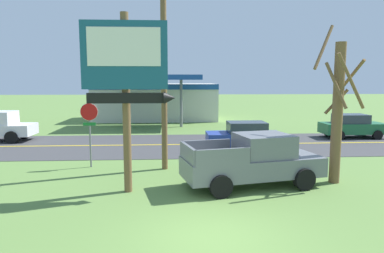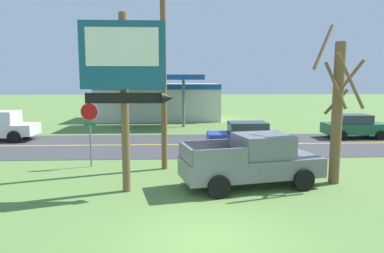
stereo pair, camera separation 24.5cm
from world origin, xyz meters
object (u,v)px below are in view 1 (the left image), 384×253
object	(u,v)px
motel_sign	(127,73)
bare_tree	(338,109)
pickup_grey_parked_on_lawn	(254,161)
car_blue_near_lane	(245,136)
gas_station	(156,100)
car_green_mid_lane	(352,126)
stop_sign	(90,123)
utility_pole	(164,50)

from	to	relation	value
motel_sign	bare_tree	bearing A→B (deg)	5.89
pickup_grey_parked_on_lawn	car_blue_near_lane	world-z (taller)	pickup_grey_parked_on_lawn
gas_station	pickup_grey_parked_on_lawn	bearing A→B (deg)	-78.50
bare_tree	car_green_mid_lane	bearing A→B (deg)	59.51
motel_sign	bare_tree	size ratio (longest dim) A/B	1.02
stop_sign	car_blue_near_lane	size ratio (longest dim) A/B	0.70
utility_pole	car_blue_near_lane	bearing A→B (deg)	41.27
utility_pole	pickup_grey_parked_on_lawn	distance (m)	6.12
bare_tree	car_green_mid_lane	xyz separation A→B (m)	(6.12, 10.40, -2.06)
pickup_grey_parked_on_lawn	car_blue_near_lane	bearing A→B (deg)	81.09
stop_sign	bare_tree	bearing A→B (deg)	-16.86
stop_sign	pickup_grey_parked_on_lawn	distance (m)	7.62
pickup_grey_parked_on_lawn	car_green_mid_lane	bearing A→B (deg)	48.64
utility_pole	gas_station	world-z (taller)	utility_pole
motel_sign	stop_sign	world-z (taller)	motel_sign
motel_sign	car_green_mid_lane	xyz separation A→B (m)	(13.96, 11.21, -3.39)
car_green_mid_lane	pickup_grey_parked_on_lawn	bearing A→B (deg)	-131.36
utility_pole	gas_station	distance (m)	20.32
bare_tree	pickup_grey_parked_on_lawn	world-z (taller)	bare_tree
gas_station	car_green_mid_lane	xyz separation A→B (m)	(14.01, -12.12, -1.11)
car_blue_near_lane	car_green_mid_lane	world-z (taller)	same
gas_station	pickup_grey_parked_on_lawn	distance (m)	23.26
stop_sign	bare_tree	distance (m)	10.53
motel_sign	car_green_mid_lane	world-z (taller)	motel_sign
utility_pole	bare_tree	bearing A→B (deg)	-20.68
car_green_mid_lane	stop_sign	bearing A→B (deg)	-155.54
bare_tree	pickup_grey_parked_on_lawn	distance (m)	3.79
utility_pole	bare_tree	distance (m)	7.48
motel_sign	gas_station	distance (m)	23.44
utility_pole	gas_station	xyz separation A→B (m)	(-1.24, 20.01, -3.30)
motel_sign	utility_pole	xyz separation A→B (m)	(1.19, 3.32, 1.02)
car_blue_near_lane	bare_tree	bearing A→B (deg)	-70.94
car_blue_near_lane	car_green_mid_lane	bearing A→B (deg)	25.64
motel_sign	gas_station	size ratio (longest dim) A/B	0.52
gas_station	car_green_mid_lane	world-z (taller)	gas_station
stop_sign	car_green_mid_lane	world-z (taller)	stop_sign
stop_sign	car_green_mid_lane	size ratio (longest dim) A/B	0.70
motel_sign	pickup_grey_parked_on_lawn	size ratio (longest dim) A/B	1.14
stop_sign	motel_sign	bearing A→B (deg)	-60.22
car_blue_near_lane	car_green_mid_lane	xyz separation A→B (m)	(8.33, 4.00, 0.00)
motel_sign	gas_station	world-z (taller)	motel_sign
car_blue_near_lane	car_green_mid_lane	distance (m)	9.25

